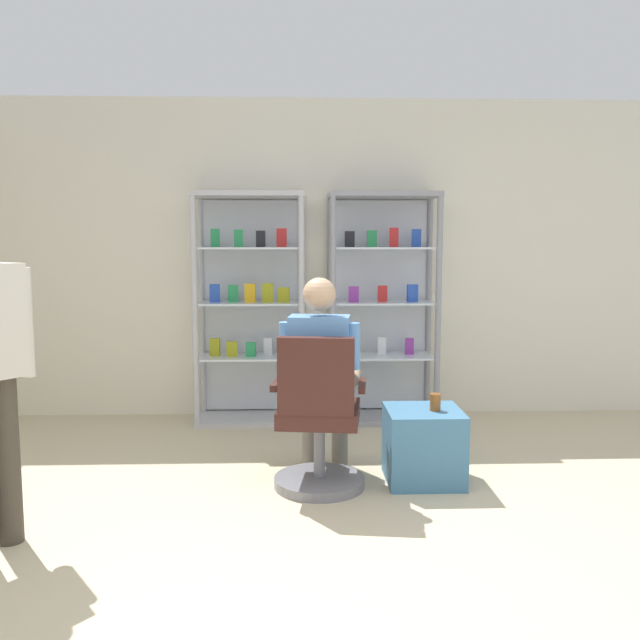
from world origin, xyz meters
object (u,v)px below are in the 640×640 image
at_px(display_cabinet_right, 382,306).
at_px(storage_crate, 423,445).
at_px(display_cabinet_left, 250,307).
at_px(seated_shopkeeper, 321,370).
at_px(tea_glass, 435,402).
at_px(office_chair, 319,427).

xyz_separation_m(display_cabinet_right, storage_crate, (0.08, -1.52, -0.74)).
height_order(display_cabinet_left, seated_shopkeeper, display_cabinet_left).
xyz_separation_m(display_cabinet_left, tea_glass, (1.24, -1.55, -0.45)).
height_order(display_cabinet_left, display_cabinet_right, same).
distance_m(display_cabinet_left, office_chair, 1.83).
height_order(office_chair, storage_crate, office_chair).
bearing_deg(display_cabinet_left, seated_shopkeeper, -70.31).
height_order(storage_crate, tea_glass, tea_glass).
height_order(seated_shopkeeper, storage_crate, seated_shopkeeper).
distance_m(office_chair, seated_shopkeeper, 0.36).
xyz_separation_m(office_chair, tea_glass, (0.73, 0.11, 0.12)).
height_order(display_cabinet_left, storage_crate, display_cabinet_left).
distance_m(office_chair, tea_glass, 0.75).
bearing_deg(storage_crate, display_cabinet_right, 92.95).
bearing_deg(office_chair, storage_crate, 11.53).
bearing_deg(office_chair, seated_shopkeeper, 82.70).
distance_m(seated_shopkeeper, storage_crate, 0.81).
relative_size(display_cabinet_left, storage_crate, 4.07).
bearing_deg(seated_shopkeeper, office_chair, -97.30).
height_order(display_cabinet_left, tea_glass, display_cabinet_left).
bearing_deg(display_cabinet_left, storage_crate, -52.23).
relative_size(display_cabinet_left, seated_shopkeeper, 1.47).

